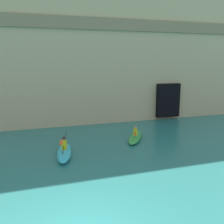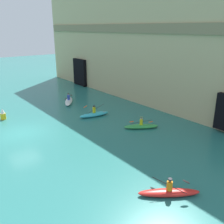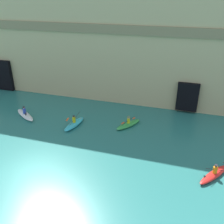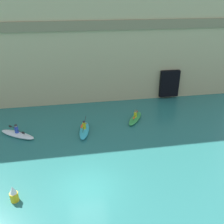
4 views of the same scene
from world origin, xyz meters
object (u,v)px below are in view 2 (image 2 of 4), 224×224
kayak_red (169,192)px  marker_buoy (3,114)px  kayak_white (69,101)px  kayak_cyan (94,114)px  kayak_green (141,126)px

kayak_red → marker_buoy: 18.01m
kayak_white → kayak_cyan: size_ratio=1.06×
kayak_green → marker_buoy: 13.43m
kayak_red → marker_buoy: size_ratio=2.72×
kayak_green → marker_buoy: bearing=164.3°
kayak_green → kayak_white: 11.07m
kayak_red → kayak_white: size_ratio=0.91×
kayak_green → kayak_cyan: kayak_cyan is taller
kayak_green → kayak_red: (7.71, -5.43, 0.01)m
marker_buoy → kayak_cyan: bearing=57.4°
kayak_red → kayak_cyan: (-12.85, 3.87, 0.02)m
kayak_white → kayak_green: bearing=-140.4°
kayak_white → marker_buoy: bearing=130.9°
kayak_cyan → marker_buoy: (-4.79, -7.47, 0.28)m
kayak_red → kayak_cyan: size_ratio=0.96×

